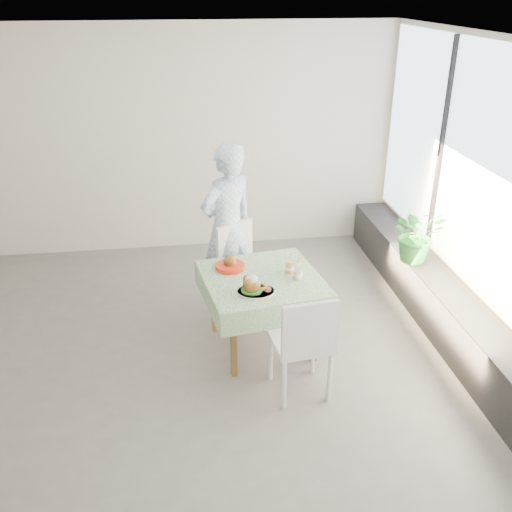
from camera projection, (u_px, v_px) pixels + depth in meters
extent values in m
plane|color=#615F5C|center=(162.00, 355.00, 5.38)|extent=(6.00, 6.00, 0.00)
plane|color=white|center=(135.00, 39.00, 4.18)|extent=(6.00, 6.00, 0.00)
cube|color=silver|center=(155.00, 143.00, 7.01)|extent=(6.00, 0.02, 2.80)
cube|color=silver|center=(137.00, 421.00, 2.55)|extent=(6.00, 0.02, 2.80)
cube|color=silver|center=(485.00, 200.00, 5.16)|extent=(0.02, 5.00, 2.80)
cube|color=#D1E0F9|center=(487.00, 173.00, 5.05)|extent=(0.01, 4.80, 2.18)
cube|color=black|center=(446.00, 310.00, 5.63)|extent=(0.40, 4.80, 0.50)
cube|color=brown|center=(262.00, 280.00, 5.22)|extent=(1.03, 1.03, 0.04)
cube|color=white|center=(262.00, 278.00, 5.21)|extent=(1.19, 1.19, 0.01)
cube|color=white|center=(247.00, 271.00, 5.89)|extent=(0.62, 0.62, 0.04)
cube|color=white|center=(235.00, 243.00, 5.92)|extent=(0.40, 0.28, 0.45)
cube|color=white|center=(300.00, 341.00, 4.72)|extent=(0.51, 0.51, 0.04)
cube|color=white|center=(310.00, 329.00, 4.43)|extent=(0.46, 0.10, 0.46)
imported|color=#97C5F2|center=(227.00, 227.00, 5.91)|extent=(0.78, 0.71, 1.78)
cylinder|color=white|center=(256.00, 292.00, 4.95)|extent=(0.33, 0.33, 0.02)
cylinder|color=#1B5715|center=(252.00, 290.00, 4.94)|extent=(0.18, 0.18, 0.02)
ellipsoid|color=#945E23|center=(252.00, 285.00, 4.91)|extent=(0.16, 0.14, 0.12)
ellipsoid|color=white|center=(252.00, 279.00, 4.89)|extent=(0.11, 0.11, 0.08)
cylinder|color=maroon|center=(268.00, 289.00, 4.94)|extent=(0.06, 0.06, 0.03)
cylinder|color=white|center=(290.00, 267.00, 5.27)|extent=(0.08, 0.08, 0.12)
cylinder|color=orange|center=(290.00, 269.00, 5.27)|extent=(0.07, 0.07, 0.09)
cylinder|color=white|center=(290.00, 261.00, 5.24)|extent=(0.09, 0.09, 0.01)
cylinder|color=yellow|center=(291.00, 257.00, 5.22)|extent=(0.01, 0.03, 0.16)
cylinder|color=white|center=(297.00, 273.00, 5.15)|extent=(0.09, 0.09, 0.13)
cylinder|color=beige|center=(297.00, 274.00, 5.16)|extent=(0.08, 0.08, 0.09)
cylinder|color=white|center=(298.00, 266.00, 5.12)|extent=(0.09, 0.09, 0.01)
cylinder|color=yellow|center=(299.00, 262.00, 5.10)|extent=(0.01, 0.03, 0.17)
cylinder|color=red|center=(230.00, 267.00, 5.36)|extent=(0.28, 0.28, 0.04)
cylinder|color=white|center=(230.00, 265.00, 5.36)|extent=(0.23, 0.23, 0.02)
ellipsoid|color=#945E23|center=(230.00, 261.00, 5.34)|extent=(0.12, 0.12, 0.10)
imported|color=#27772D|center=(417.00, 234.00, 5.96)|extent=(0.55, 0.47, 0.61)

